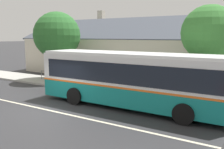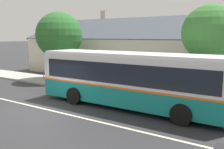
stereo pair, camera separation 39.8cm
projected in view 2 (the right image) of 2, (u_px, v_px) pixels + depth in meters
ground_plane at (46, 109)px, 13.62m from camera, size 300.00×300.00×0.00m
sidewalk_far at (108, 89)px, 18.54m from camera, size 60.00×3.00×0.15m
lane_divider_stripe at (46, 109)px, 13.62m from camera, size 60.00×0.16×0.01m
community_building at (156, 56)px, 25.69m from camera, size 26.97×11.06×6.94m
transit_bus at (130, 78)px, 13.80m from camera, size 10.98×2.81×3.06m
bench_by_building at (74, 78)px, 20.15m from camera, size 1.79×0.51×0.94m
street_tree_primary at (210, 35)px, 14.85m from camera, size 3.37×3.37×5.85m
street_tree_secondary at (59, 36)px, 21.77m from camera, size 4.06×4.06×6.05m
bike_rack at (48, 73)px, 22.09m from camera, size 1.16×0.06×0.78m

